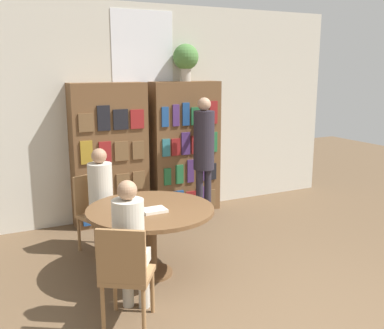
{
  "coord_description": "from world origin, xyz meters",
  "views": [
    {
      "loc": [
        -2.28,
        -2.52,
        2.13
      ],
      "look_at": [
        -0.03,
        1.94,
        1.05
      ],
      "focal_mm": 42.0,
      "sensor_mm": 36.0,
      "label": 1
    }
  ],
  "objects": [
    {
      "name": "chair_near_camera",
      "position": [
        -1.24,
        0.77,
        0.5
      ],
      "size": [
        0.56,
        0.56,
        0.9
      ],
      "rotation": [
        0.0,
        0.0,
        -0.59
      ],
      "color": "olive",
      "rests_on": "ground_plane"
    },
    {
      "name": "reading_table",
      "position": [
        -0.69,
        1.59,
        0.62
      ],
      "size": [
        1.31,
        1.31,
        0.73
      ],
      "color": "brown",
      "rests_on": "ground_plane"
    },
    {
      "name": "bookshelf_left",
      "position": [
        -0.57,
        3.36,
        0.96
      ],
      "size": [
        1.03,
        0.34,
        1.94
      ],
      "color": "brown",
      "rests_on": "ground_plane"
    },
    {
      "name": "wall_back",
      "position": [
        0.0,
        3.55,
        1.51
      ],
      "size": [
        6.4,
        0.07,
        3.0
      ],
      "color": "beige",
      "rests_on": "ground_plane"
    },
    {
      "name": "librarian_standing",
      "position": [
        0.61,
        2.86,
        1.06
      ],
      "size": [
        0.29,
        0.56,
        1.74
      ],
      "color": "#28232D",
      "rests_on": "ground_plane"
    },
    {
      "name": "open_book_on_table",
      "position": [
        -0.7,
        1.46,
        0.74
      ],
      "size": [
        0.24,
        0.18,
        0.03
      ],
      "color": "silver",
      "rests_on": "reading_table"
    },
    {
      "name": "seated_reader_left",
      "position": [
        -0.97,
        2.36,
        0.71
      ],
      "size": [
        0.37,
        0.41,
        1.24
      ],
      "rotation": [
        0.0,
        0.0,
        -2.79
      ],
      "color": "beige",
      "rests_on": "ground_plane"
    },
    {
      "name": "bookshelf_right",
      "position": [
        0.58,
        3.36,
        0.96
      ],
      "size": [
        1.03,
        0.34,
        1.94
      ],
      "color": "brown",
      "rests_on": "ground_plane"
    },
    {
      "name": "chair_left_side",
      "position": [
        -1.03,
        2.52,
        0.5
      ],
      "size": [
        0.51,
        0.51,
        0.9
      ],
      "rotation": [
        0.0,
        0.0,
        -2.79
      ],
      "color": "olive",
      "rests_on": "ground_plane"
    },
    {
      "name": "seated_reader_right",
      "position": [
        -1.14,
        0.92,
        0.7
      ],
      "size": [
        0.4,
        0.42,
        1.23
      ],
      "rotation": [
        0.0,
        0.0,
        -0.59
      ],
      "color": "beige",
      "rests_on": "ground_plane"
    },
    {
      "name": "flower_vase",
      "position": [
        0.59,
        3.36,
        2.26
      ],
      "size": [
        0.36,
        0.36,
        0.52
      ],
      "color": "#B7AD9E",
      "rests_on": "bookshelf_right"
    }
  ]
}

